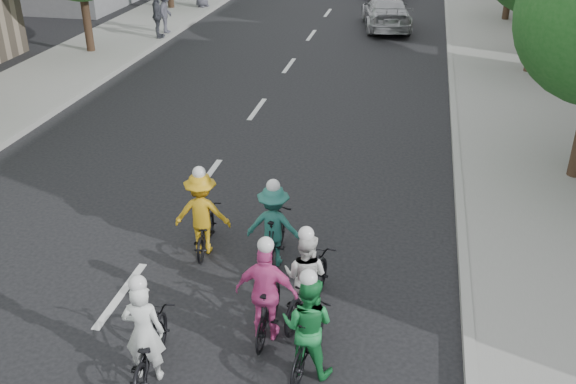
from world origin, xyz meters
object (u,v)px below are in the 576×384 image
(spectator_1, at_px, (157,15))
(cyclist_1, at_px, (306,283))
(cyclist_3, at_px, (147,342))
(cyclist_2, at_px, (308,332))
(spectator_0, at_px, (166,11))
(cyclist_5, at_px, (203,219))
(follow_car_lead, at_px, (386,13))
(cyclist_4, at_px, (274,231))
(cyclist_0, at_px, (267,300))

(spectator_1, bearing_deg, cyclist_1, -166.68)
(cyclist_3, height_order, spectator_1, spectator_1)
(cyclist_2, relative_size, cyclist_3, 0.99)
(spectator_0, xyz_separation_m, spectator_1, (0.00, -0.99, 0.02))
(cyclist_5, height_order, follow_car_lead, cyclist_5)
(cyclist_4, distance_m, cyclist_5, 1.47)
(cyclist_2, bearing_deg, cyclist_5, -40.71)
(cyclist_0, height_order, spectator_1, spectator_1)
(follow_car_lead, distance_m, spectator_0, 10.09)
(cyclist_1, height_order, cyclist_2, cyclist_2)
(cyclist_1, bearing_deg, cyclist_2, 111.67)
(cyclist_4, bearing_deg, cyclist_2, 112.34)
(cyclist_4, bearing_deg, spectator_1, -61.43)
(cyclist_3, xyz_separation_m, follow_car_lead, (1.87, 23.80, 0.15))
(cyclist_4, distance_m, spectator_0, 19.09)
(cyclist_2, xyz_separation_m, cyclist_3, (-2.31, -0.60, -0.10))
(cyclist_0, distance_m, cyclist_2, 1.00)
(cyclist_5, distance_m, follow_car_lead, 20.41)
(cyclist_3, height_order, spectator_0, spectator_0)
(cyclist_1, relative_size, cyclist_5, 1.11)
(cyclist_4, bearing_deg, cyclist_3, 70.74)
(cyclist_3, height_order, cyclist_4, cyclist_3)
(cyclist_3, bearing_deg, follow_car_lead, -101.73)
(cyclist_4, relative_size, cyclist_5, 0.97)
(cyclist_2, height_order, cyclist_3, cyclist_2)
(spectator_1, bearing_deg, spectator_0, -15.66)
(cyclist_3, height_order, follow_car_lead, cyclist_3)
(cyclist_0, xyz_separation_m, cyclist_4, (-0.37, 2.13, 0.00))
(cyclist_3, relative_size, cyclist_5, 0.99)
(cyclist_0, relative_size, cyclist_3, 1.02)
(cyclist_1, relative_size, cyclist_4, 1.14)
(cyclist_2, xyz_separation_m, cyclist_5, (-2.61, 2.90, 0.01))
(cyclist_2, xyz_separation_m, cyclist_4, (-1.15, 2.76, 0.01))
(cyclist_2, distance_m, cyclist_5, 3.90)
(cyclist_1, bearing_deg, cyclist_3, 53.42)
(cyclist_1, relative_size, cyclist_2, 1.13)
(cyclist_0, height_order, cyclist_3, cyclist_0)
(cyclist_4, bearing_deg, follow_car_lead, -92.17)
(cyclist_1, distance_m, follow_car_lead, 21.88)
(cyclist_2, height_order, cyclist_5, cyclist_5)
(cyclist_1, relative_size, spectator_1, 1.07)
(cyclist_0, xyz_separation_m, cyclist_2, (0.77, -0.63, -0.01))
(cyclist_4, relative_size, follow_car_lead, 0.36)
(cyclist_1, distance_m, cyclist_4, 1.69)
(cyclist_2, distance_m, spectator_0, 22.07)
(follow_car_lead, relative_size, spectator_0, 2.70)
(cyclist_2, bearing_deg, follow_car_lead, -81.61)
(follow_car_lead, bearing_deg, cyclist_5, 74.42)
(cyclist_2, height_order, spectator_0, spectator_0)
(spectator_1, bearing_deg, follow_car_lead, -80.40)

